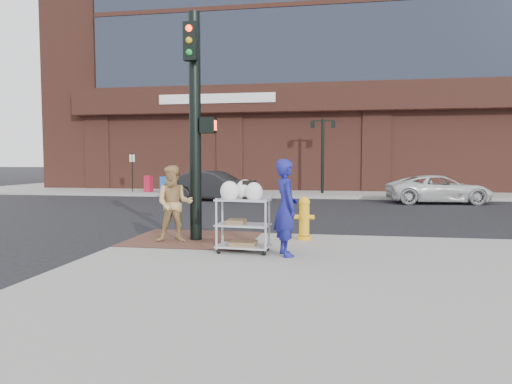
% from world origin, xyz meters
% --- Properties ---
extents(ground, '(220.00, 220.00, 0.00)m').
position_xyz_m(ground, '(0.00, 0.00, 0.00)').
color(ground, black).
rests_on(ground, ground).
extents(sidewalk_far, '(65.00, 36.00, 0.15)m').
position_xyz_m(sidewalk_far, '(12.50, 32.00, 0.07)').
color(sidewalk_far, gray).
rests_on(sidewalk_far, ground).
extents(brick_curb_ramp, '(2.80, 2.40, 0.01)m').
position_xyz_m(brick_curb_ramp, '(-0.60, 0.90, 0.16)').
color(brick_curb_ramp, '#523026').
rests_on(brick_curb_ramp, sidewalk_near).
extents(bank_building, '(42.00, 26.00, 28.00)m').
position_xyz_m(bank_building, '(5.00, 31.00, 14.15)').
color(bank_building, brown).
rests_on(bank_building, sidewalk_far).
extents(lamp_post, '(1.32, 0.22, 4.00)m').
position_xyz_m(lamp_post, '(2.00, 16.00, 2.62)').
color(lamp_post, black).
rests_on(lamp_post, sidewalk_far).
extents(parking_sign, '(0.05, 0.05, 2.20)m').
position_xyz_m(parking_sign, '(-8.50, 15.00, 1.25)').
color(parking_sign, black).
rests_on(parking_sign, sidewalk_far).
extents(traffic_signal_pole, '(0.61, 0.51, 5.00)m').
position_xyz_m(traffic_signal_pole, '(-0.48, 0.77, 2.83)').
color(traffic_signal_pole, black).
rests_on(traffic_signal_pole, sidewalk_near).
extents(woman_blue, '(0.65, 0.77, 1.81)m').
position_xyz_m(woman_blue, '(1.66, -0.55, 1.06)').
color(woman_blue, navy).
rests_on(woman_blue, sidewalk_near).
extents(pedestrian_tan, '(0.94, 0.81, 1.68)m').
position_xyz_m(pedestrian_tan, '(-0.88, 0.46, 0.99)').
color(pedestrian_tan, tan).
rests_on(pedestrian_tan, sidewalk_near).
extents(sedan_dark, '(4.55, 2.39, 1.43)m').
position_xyz_m(sedan_dark, '(-3.06, 12.24, 0.71)').
color(sedan_dark, black).
rests_on(sedan_dark, ground).
extents(minivan_white, '(4.75, 2.58, 1.26)m').
position_xyz_m(minivan_white, '(7.27, 12.55, 0.63)').
color(minivan_white, silver).
rests_on(minivan_white, ground).
extents(utility_cart, '(1.06, 0.65, 1.41)m').
position_xyz_m(utility_cart, '(0.81, -0.40, 0.79)').
color(utility_cart, '#A9A8AE').
rests_on(utility_cart, sidewalk_near).
extents(fire_hydrant, '(0.46, 0.32, 0.97)m').
position_xyz_m(fire_hydrant, '(1.89, 1.22, 0.65)').
color(fire_hydrant, '#F7AC14').
rests_on(fire_hydrant, sidewalk_near).
extents(newsbox_red, '(0.45, 0.42, 0.93)m').
position_xyz_m(newsbox_red, '(-7.65, 15.22, 0.61)').
color(newsbox_red, '#AF142B').
rests_on(newsbox_red, sidewalk_far).
extents(newsbox_yellow, '(0.45, 0.42, 0.98)m').
position_xyz_m(newsbox_yellow, '(-5.23, 15.45, 0.64)').
color(newsbox_yellow, gold).
rests_on(newsbox_yellow, sidewalk_far).
extents(newsbox_blue, '(0.45, 0.43, 0.89)m').
position_xyz_m(newsbox_blue, '(-6.61, 14.82, 0.60)').
color(newsbox_blue, blue).
rests_on(newsbox_blue, sidewalk_far).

